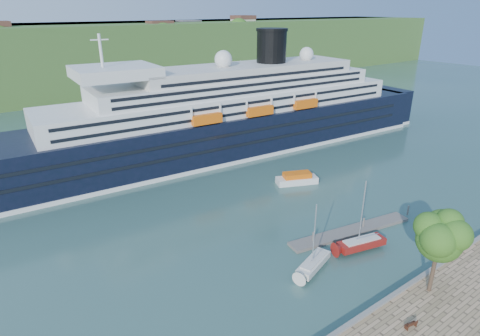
# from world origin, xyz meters

# --- Properties ---
(ground) EXTENTS (400.00, 400.00, 0.00)m
(ground) POSITION_xyz_m (0.00, 0.00, 0.00)
(ground) COLOR #2C4E48
(ground) RESTS_ON ground
(far_hillside) EXTENTS (400.00, 50.00, 24.00)m
(far_hillside) POSITION_xyz_m (0.00, 145.00, 12.00)
(far_hillside) COLOR #3A5F26
(far_hillside) RESTS_ON ground
(quay_coping) EXTENTS (220.00, 0.50, 0.30)m
(quay_coping) POSITION_xyz_m (0.00, -0.20, 1.15)
(quay_coping) COLOR slate
(quay_coping) RESTS_ON promenade
(cruise_ship) EXTENTS (115.15, 25.24, 25.65)m
(cruise_ship) POSITION_xyz_m (9.59, 51.00, 12.82)
(cruise_ship) COLOR black
(cruise_ship) RESTS_ON ground
(park_bench) EXTENTS (1.45, 0.80, 0.88)m
(park_bench) POSITION_xyz_m (-6.21, -3.83, 1.44)
(park_bench) COLOR #452113
(park_bench) RESTS_ON promenade
(promenade_tree) EXTENTS (6.27, 6.27, 10.38)m
(promenade_tree) POSITION_xyz_m (0.41, -1.90, 6.19)
(promenade_tree) COLOR #2B5D18
(promenade_tree) RESTS_ON promenade
(floating_pontoon) EXTENTS (19.80, 5.91, 0.44)m
(floating_pontoon) POSITION_xyz_m (4.64, 12.05, 0.22)
(floating_pontoon) COLOR slate
(floating_pontoon) RESTS_ON ground
(sailboat_white_near) EXTENTS (6.92, 3.85, 8.63)m
(sailboat_white_near) POSITION_xyz_m (-6.01, 9.11, 4.31)
(sailboat_white_near) COLOR silver
(sailboat_white_near) RESTS_ON ground
(sailboat_red) EXTENTS (7.63, 3.73, 9.50)m
(sailboat_red) POSITION_xyz_m (2.16, 8.44, 4.75)
(sailboat_red) COLOR maroon
(sailboat_red) RESTS_ON ground
(tender_launch) EXTENTS (7.87, 5.32, 2.06)m
(tender_launch) POSITION_xyz_m (10.39, 29.05, 1.03)
(tender_launch) COLOR orange
(tender_launch) RESTS_ON ground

